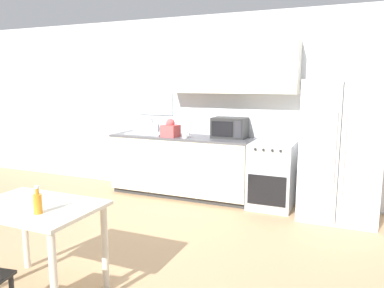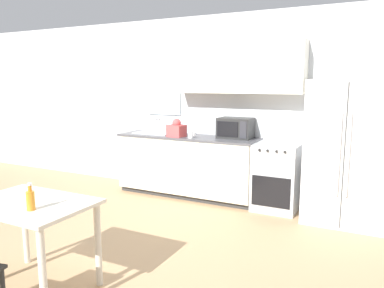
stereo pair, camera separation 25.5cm
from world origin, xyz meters
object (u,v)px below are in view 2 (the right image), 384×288
object	(u,v)px
coffee_mug	(191,135)
dining_table	(30,217)
microwave	(235,128)
drink_bottle	(31,200)
oven_range	(277,177)
refrigerator	(347,152)

from	to	relation	value
coffee_mug	dining_table	size ratio (longest dim) A/B	0.11
microwave	drink_bottle	bearing A→B (deg)	-98.59
oven_range	microwave	bearing A→B (deg)	171.14
drink_bottle	microwave	bearing A→B (deg)	81.41
coffee_mug	drink_bottle	world-z (taller)	coffee_mug
refrigerator	dining_table	world-z (taller)	refrigerator
coffee_mug	drink_bottle	size ratio (longest dim) A/B	0.51
oven_range	refrigerator	distance (m)	0.96
oven_range	dining_table	size ratio (longest dim) A/B	0.90
coffee_mug	drink_bottle	bearing A→B (deg)	-87.94
dining_table	drink_bottle	bearing A→B (deg)	-36.18
refrigerator	drink_bottle	xyz separation A→B (m)	(-1.98, -2.98, -0.04)
refrigerator	microwave	size ratio (longest dim) A/B	3.64
refrigerator	microwave	world-z (taller)	refrigerator
microwave	coffee_mug	bearing A→B (deg)	-155.69
microwave	refrigerator	bearing A→B (deg)	-6.30
microwave	coffee_mug	xyz separation A→B (m)	(-0.58, -0.26, -0.10)
oven_range	drink_bottle	xyz separation A→B (m)	(-1.12, -3.05, 0.39)
refrigerator	coffee_mug	world-z (taller)	refrigerator
microwave	drink_bottle	size ratio (longest dim) A/B	2.28
oven_range	microwave	distance (m)	0.90
microwave	coffee_mug	size ratio (longest dim) A/B	4.45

